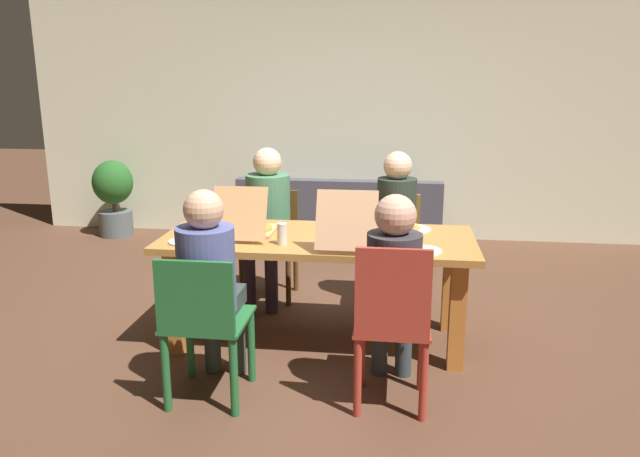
% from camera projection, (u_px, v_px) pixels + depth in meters
% --- Properties ---
extents(ground_plane, '(20.00, 20.00, 0.00)m').
position_uv_depth(ground_plane, '(318.00, 340.00, 4.30)').
color(ground_plane, brown).
extents(back_wall, '(7.28, 0.12, 2.98)m').
position_uv_depth(back_wall, '(353.00, 103.00, 6.75)').
color(back_wall, '#EAEAC8').
rests_on(back_wall, ground).
extents(dining_table, '(2.07, 0.87, 0.75)m').
position_uv_depth(dining_table, '(318.00, 253.00, 4.15)').
color(dining_table, '#B97C3A').
rests_on(dining_table, ground).
extents(chair_0, '(0.41, 0.40, 0.96)m').
position_uv_depth(chair_0, '(392.00, 323.00, 3.29)').
color(chair_0, '#AF372A').
rests_on(chair_0, ground).
extents(person_0, '(0.30, 0.54, 1.20)m').
position_uv_depth(person_0, '(394.00, 280.00, 3.39)').
color(person_0, '#313E43').
rests_on(person_0, ground).
extents(chair_1, '(0.44, 0.42, 0.87)m').
position_uv_depth(chair_1, '(271.00, 238.00, 5.10)').
color(chair_1, '#563615').
rests_on(chair_1, ground).
extents(person_1, '(0.35, 0.57, 1.24)m').
position_uv_depth(person_1, '(267.00, 212.00, 4.90)').
color(person_1, '#342B42').
rests_on(person_1, ground).
extents(chair_2, '(0.40, 0.44, 0.86)m').
position_uv_depth(chair_2, '(395.00, 241.00, 4.94)').
color(chair_2, olive).
rests_on(chair_2, ground).
extents(person_2, '(0.30, 0.48, 1.23)m').
position_uv_depth(person_2, '(396.00, 218.00, 4.75)').
color(person_2, '#373045').
rests_on(person_2, ground).
extents(chair_3, '(0.44, 0.46, 0.88)m').
position_uv_depth(chair_3, '(204.00, 324.00, 3.38)').
color(chair_3, '#236633').
rests_on(chair_3, ground).
extents(person_3, '(0.32, 0.50, 1.21)m').
position_uv_depth(person_3, '(210.00, 275.00, 3.45)').
color(person_3, '#323E3A').
rests_on(person_3, ground).
extents(pizza_box_0, '(0.37, 0.52, 0.37)m').
position_uv_depth(pizza_box_0, '(349.00, 235.00, 3.95)').
color(pizza_box_0, tan).
rests_on(pizza_box_0, dining_table).
extents(pizza_box_1, '(0.35, 0.49, 0.35)m').
position_uv_depth(pizza_box_1, '(247.00, 227.00, 4.17)').
color(pizza_box_1, tan).
rests_on(pizza_box_1, dining_table).
extents(plate_0, '(0.25, 0.25, 0.03)m').
position_uv_depth(plate_0, '(413.00, 228.00, 4.29)').
color(plate_0, white).
rests_on(plate_0, dining_table).
extents(plate_1, '(0.23, 0.23, 0.01)m').
position_uv_depth(plate_1, '(423.00, 251.00, 3.77)').
color(plate_1, white).
rests_on(plate_1, dining_table).
extents(plate_2, '(0.25, 0.25, 0.03)m').
position_uv_depth(plate_2, '(188.00, 241.00, 3.97)').
color(plate_2, white).
rests_on(plate_2, dining_table).
extents(drinking_glass_0, '(0.07, 0.07, 0.11)m').
position_uv_depth(drinking_glass_0, '(413.00, 232.00, 4.01)').
color(drinking_glass_0, '#E4CB67').
rests_on(drinking_glass_0, dining_table).
extents(drinking_glass_1, '(0.06, 0.06, 0.14)m').
position_uv_depth(drinking_glass_1, '(282.00, 234.00, 3.91)').
color(drinking_glass_1, silver).
rests_on(drinking_glass_1, dining_table).
extents(couch, '(2.06, 0.76, 0.77)m').
position_uv_depth(couch, '(340.00, 223.00, 6.47)').
color(couch, '#494955').
rests_on(couch, ground).
extents(potted_plant, '(0.45, 0.45, 0.86)m').
position_uv_depth(potted_plant, '(114.00, 194.00, 6.96)').
color(potted_plant, '#525C5E').
rests_on(potted_plant, ground).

